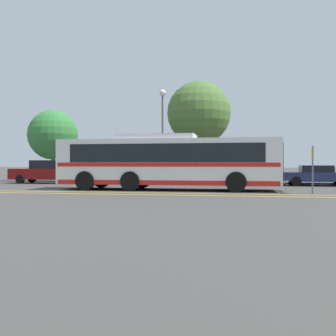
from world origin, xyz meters
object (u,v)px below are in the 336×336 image
object	(u,v)px
bus_stop_sign	(313,163)
street_lamp	(163,118)
tree_1	(53,135)
parked_car_1	(132,173)
parked_car_3	(317,175)
tree_0	(199,113)
parked_car_0	(47,172)
parked_car_2	(229,173)
transit_bus	(168,161)

from	to	relation	value
bus_stop_sign	street_lamp	distance (m)	13.03
tree_1	parked_car_1	bearing A→B (deg)	-30.58
parked_car_3	tree_0	bearing A→B (deg)	-121.07
parked_car_3	bus_stop_sign	size ratio (longest dim) A/B	2.04
parked_car_0	parked_car_1	bearing A→B (deg)	-89.44
tree_1	parked_car_2	bearing A→B (deg)	-17.59
parked_car_0	tree_1	size ratio (longest dim) A/B	0.84
transit_bus	parked_car_1	xyz separation A→B (m)	(-3.40, 5.32, -0.76)
parked_car_3	street_lamp	bearing A→B (deg)	-100.81
parked_car_0	tree_1	xyz separation A→B (m)	(-1.99, 4.98, 2.97)
tree_0	tree_1	distance (m)	12.28
bus_stop_sign	parked_car_2	bearing A→B (deg)	-150.07
parked_car_0	parked_car_2	size ratio (longest dim) A/B	0.99
parked_car_1	parked_car_3	world-z (taller)	parked_car_1
tree_1	bus_stop_sign	bearing A→B (deg)	-31.81
transit_bus	parked_car_3	xyz separation A→B (m)	(8.55, 5.43, -0.86)
parked_car_0	tree_1	world-z (taller)	tree_1
parked_car_2	parked_car_1	bearing A→B (deg)	-83.65
parked_car_0	parked_car_2	xyz separation A→B (m)	(12.65, 0.33, -0.05)
parked_car_1	tree_0	world-z (taller)	tree_0
street_lamp	tree_0	distance (m)	3.73
tree_1	parked_car_3	bearing A→B (deg)	-13.21
transit_bus	tree_1	xyz separation A→B (m)	(-11.57, 10.15, 2.24)
street_lamp	tree_1	world-z (taller)	street_lamp
transit_bus	bus_stop_sign	bearing A→B (deg)	78.74
parked_car_2	parked_car_3	world-z (taller)	parked_car_2
parked_car_3	tree_1	world-z (taller)	tree_1
parked_car_2	parked_car_3	size ratio (longest dim) A/B	1.10
parked_car_0	bus_stop_sign	bearing A→B (deg)	-112.39
parked_car_0	parked_car_1	size ratio (longest dim) A/B	1.02
parked_car_1	tree_0	xyz separation A→B (m)	(4.01, 5.11, 4.58)
transit_bus	bus_stop_sign	distance (m)	7.19
parked_car_1	street_lamp	distance (m)	4.86
bus_stop_sign	street_lamp	bearing A→B (deg)	-135.65
parked_car_0	parked_car_1	xyz separation A→B (m)	(6.18, 0.15, -0.03)
transit_bus	parked_car_0	distance (m)	10.91
parked_car_0	parked_car_1	world-z (taller)	parked_car_0
parked_car_2	tree_0	bearing A→B (deg)	-148.66
parked_car_1	parked_car_0	bearing A→B (deg)	-89.14
parked_car_2	street_lamp	world-z (taller)	street_lamp
parked_car_0	street_lamp	size ratio (longest dim) A/B	0.72
parked_car_0	bus_stop_sign	size ratio (longest dim) A/B	2.21
transit_bus	tree_1	size ratio (longest dim) A/B	2.02
parked_car_0	parked_car_3	xyz separation A→B (m)	(18.13, 0.25, -0.13)
parked_car_2	street_lamp	bearing A→B (deg)	-108.73
tree_0	bus_stop_sign	bearing A→B (deg)	-61.40
parked_car_2	parked_car_3	xyz separation A→B (m)	(5.48, -0.08, -0.09)
parked_car_2	tree_0	size ratio (longest dim) A/B	0.63
parked_car_3	tree_0	world-z (taller)	tree_0
parked_car_3	street_lamp	size ratio (longest dim) A/B	0.67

